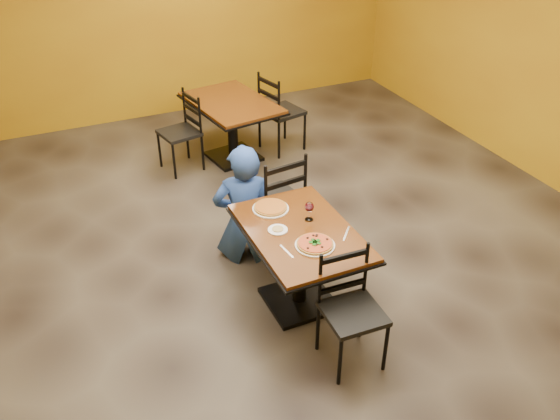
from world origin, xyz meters
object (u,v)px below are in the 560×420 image
pizza_main (315,244)px  plate_far (271,209)px  table_main (300,250)px  table_second (232,116)px  chair_main_near (353,314)px  plate_main (315,245)px  pizza_far (271,207)px  wine_glass (309,210)px  side_plate (278,230)px  chair_main_far (274,199)px  chair_second_left (179,133)px  diner (244,202)px  chair_second_right (282,112)px

pizza_main → plate_far: 0.63m
table_main → table_second: (0.43, 2.77, 0.00)m
chair_main_near → plate_main: size_ratio=2.97×
plate_main → pizza_far: (-0.10, 0.62, 0.02)m
table_main → wine_glass: 0.33m
side_plate → chair_main_near: bearing=-74.2°
chair_main_far → table_second: bearing=-105.6°
pizza_main → pizza_far: size_ratio=1.01×
pizza_main → pizza_far: (-0.10, 0.62, 0.00)m
chair_main_near → side_plate: size_ratio=5.76×
plate_main → plate_far: size_ratio=1.00×
chair_main_near → chair_second_left: bearing=97.3°
plate_far → chair_main_near: bearing=-82.0°
pizza_far → table_second: bearing=77.5°
chair_second_left → pizza_main: chair_second_left is taller
diner → side_plate: size_ratio=7.17×
table_main → pizza_main: (0.01, -0.23, 0.21)m
chair_second_right → chair_main_near: bearing=150.7°
chair_main_far → plate_far: 0.61m
pizza_main → side_plate: (-0.17, 0.31, -0.02)m
plate_main → plate_far: 0.63m
side_plate → plate_main: bearing=-60.5°
diner → chair_main_far: bearing=-156.2°
chair_second_right → plate_far: (-1.19, -2.38, 0.26)m
chair_second_left → plate_main: bearing=-7.1°
table_main → chair_second_right: chair_second_right is taller
plate_main → pizza_main: bearing=0.0°
table_main → pizza_main: size_ratio=4.33×
chair_second_left → side_plate: 2.71m
diner → pizza_far: (0.06, -0.47, 0.20)m
chair_main_far → chair_second_right: (0.94, 1.89, -0.01)m
chair_second_left → pizza_main: bearing=-7.1°
table_second → diner: bearing=-107.1°
chair_second_left → chair_second_right: bearing=78.4°
table_second → chair_second_left: 0.67m
diner → pizza_main: (0.16, -1.09, 0.20)m
chair_main_near → table_second: bearing=86.6°
table_second → plate_far: bearing=-102.5°
chair_second_left → side_plate: bearing=-10.3°
diner → pizza_far: size_ratio=4.09×
diner → wine_glass: (0.29, -0.75, 0.27)m
diner → plate_far: (0.06, -0.47, 0.18)m
table_main → table_second: bearing=81.1°
chair_second_right → pizza_far: 2.68m
chair_main_far → pizza_far: 0.61m
diner → wine_glass: bearing=130.1°
table_main → chair_main_far: 0.90m
table_second → pizza_far: (-0.53, -2.38, 0.21)m
plate_main → diner: bearing=98.5°
chair_main_near → chair_main_far: (0.09, 1.64, 0.05)m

